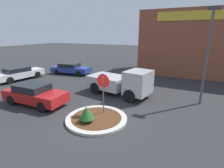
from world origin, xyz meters
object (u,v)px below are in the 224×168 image
at_px(parked_sedan_red, 35,94).
at_px(light_pole, 208,50).
at_px(stop_sign, 103,86).
at_px(utility_truck, 121,82).
at_px(parked_sedan_white, 19,73).
at_px(parked_sedan_blue, 71,68).

distance_m(parked_sedan_red, light_pole, 12.04).
height_order(stop_sign, light_pole, light_pole).
height_order(utility_truck, light_pole, light_pole).
bearing_deg(light_pole, utility_truck, -171.84).
bearing_deg(utility_truck, parked_sedan_white, -168.79).
relative_size(utility_truck, parked_sedan_white, 1.09).
bearing_deg(parked_sedan_red, parked_sedan_blue, 112.19).
bearing_deg(parked_sedan_blue, parked_sedan_red, -73.79).
xyz_separation_m(stop_sign, parked_sedan_white, (-12.04, 3.35, -1.11)).
height_order(parked_sedan_red, parked_sedan_blue, parked_sedan_red).
distance_m(utility_truck, parked_sedan_red, 6.42).
height_order(stop_sign, parked_sedan_blue, stop_sign).
xyz_separation_m(stop_sign, utility_truck, (-0.43, 3.73, -0.76)).
bearing_deg(stop_sign, light_pole, 40.61).
height_order(parked_sedan_white, parked_sedan_red, parked_sedan_red).
distance_m(stop_sign, parked_sedan_red, 5.28).
bearing_deg(parked_sedan_blue, parked_sedan_white, -130.89).
xyz_separation_m(parked_sedan_white, light_pole, (17.35, 1.21, 3.05)).
height_order(utility_truck, parked_sedan_white, utility_truck).
bearing_deg(parked_sedan_red, light_pole, 24.66).
relative_size(stop_sign, parked_sedan_blue, 0.52).
distance_m(stop_sign, parked_sedan_white, 12.54).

